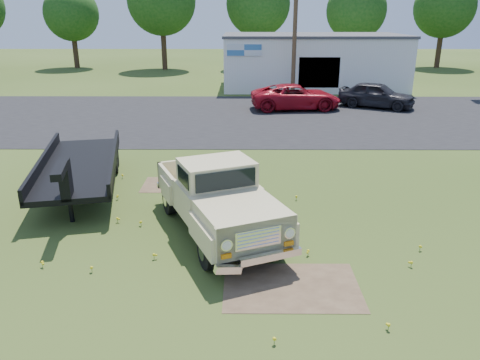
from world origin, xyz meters
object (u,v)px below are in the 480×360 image
dark_sedan (376,95)px  vintage_pickup_truck (217,197)px  red_pickup (296,97)px  flatbed_trailer (79,162)px

dark_sedan → vintage_pickup_truck: bearing=-179.3°
vintage_pickup_truck → red_pickup: vintage_pickup_truck is taller
vintage_pickup_truck → red_pickup: bearing=54.2°
red_pickup → dark_sedan: bearing=-89.1°
flatbed_trailer → dark_sedan: (14.02, 14.81, -0.18)m
flatbed_trailer → dark_sedan: 20.39m
vintage_pickup_truck → flatbed_trailer: bearing=122.6°
flatbed_trailer → dark_sedan: size_ratio=1.53×
vintage_pickup_truck → red_pickup: 17.99m
dark_sedan → flatbed_trailer: bearing=164.1°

